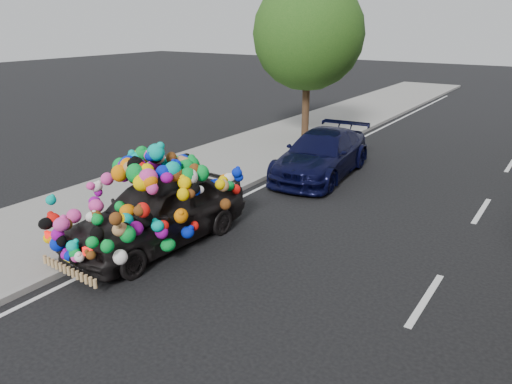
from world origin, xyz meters
TOP-DOWN VIEW (x-y plane):
  - ground at (0.00, 0.00)m, footprint 100.00×100.00m
  - sidewalk at (-4.30, 0.00)m, footprint 4.00×60.00m
  - kerb at (-2.35, 0.00)m, footprint 0.15×60.00m
  - lane_markings at (3.60, 0.00)m, footprint 6.00×50.00m
  - tree_near_sidewalk at (-3.80, 9.50)m, footprint 4.20×4.20m
  - plush_art_car at (-1.80, -0.82)m, footprint 2.32×4.54m
  - navy_sedan at (-1.11, 5.50)m, footprint 2.30×4.80m

SIDE VIEW (x-z plane):
  - ground at x=0.00m, z-range 0.00..0.00m
  - lane_markings at x=3.60m, z-range 0.00..0.01m
  - sidewalk at x=-4.30m, z-range 0.00..0.12m
  - kerb at x=-2.35m, z-range 0.00..0.13m
  - navy_sedan at x=-1.11m, z-range 0.00..1.35m
  - plush_art_car at x=-1.80m, z-range 0.02..2.11m
  - tree_near_sidewalk at x=-3.80m, z-range 0.96..7.09m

